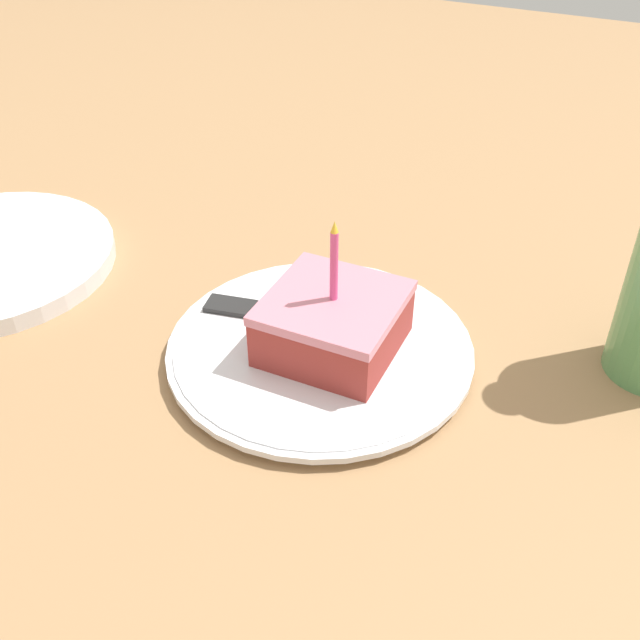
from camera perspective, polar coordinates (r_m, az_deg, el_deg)
ground_plane at (r=0.65m, az=-1.72°, el=-4.91°), size 2.40×2.40×0.04m
plate at (r=0.64m, az=0.00°, el=-2.24°), size 0.26×0.26×0.01m
cake_slice at (r=0.62m, az=1.02°, el=-0.20°), size 0.11×0.11×0.12m
fork at (r=0.67m, az=-3.16°, el=0.50°), size 0.16×0.05×0.00m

